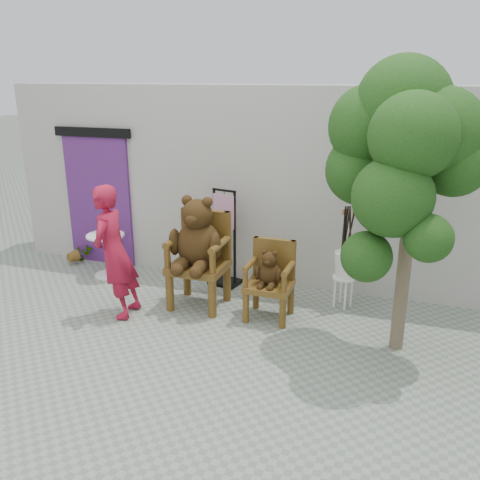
{
  "coord_description": "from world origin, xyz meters",
  "views": [
    {
      "loc": [
        1.99,
        -4.6,
        3.13
      ],
      "look_at": [
        -0.18,
        1.75,
        0.95
      ],
      "focal_mm": 38.0,
      "sensor_mm": 36.0,
      "label": 1
    }
  ],
  "objects": [
    {
      "name": "ground_plane",
      "position": [
        0.0,
        0.0,
        0.0
      ],
      "size": [
        60.0,
        60.0,
        0.0
      ],
      "primitive_type": "plane",
      "color": "gray",
      "rests_on": "ground"
    },
    {
      "name": "back_wall",
      "position": [
        0.0,
        3.1,
        1.5
      ],
      "size": [
        9.0,
        1.0,
        3.0
      ],
      "primitive_type": "cube",
      "color": "#B2AFA7",
      "rests_on": "ground"
    },
    {
      "name": "doorway",
      "position": [
        -3.0,
        2.58,
        1.16
      ],
      "size": [
        1.4,
        0.11,
        2.33
      ],
      "color": "#542268",
      "rests_on": "ground"
    },
    {
      "name": "chair_big",
      "position": [
        -0.71,
        1.5,
        0.91
      ],
      "size": [
        0.76,
        0.84,
        1.6
      ],
      "color": "#4D3310",
      "rests_on": "ground"
    },
    {
      "name": "chair_small",
      "position": [
        0.34,
        1.47,
        0.61
      ],
      "size": [
        0.6,
        0.55,
        1.05
      ],
      "color": "#4D3310",
      "rests_on": "ground"
    },
    {
      "name": "person",
      "position": [
        -1.65,
        0.86,
        0.9
      ],
      "size": [
        0.49,
        0.69,
        1.79
      ],
      "primitive_type": "imported",
      "rotation": [
        0.0,
        0.0,
        -1.48
      ],
      "color": "maroon",
      "rests_on": "ground"
    },
    {
      "name": "cafe_table",
      "position": [
        -2.56,
        2.03,
        0.44
      ],
      "size": [
        0.6,
        0.6,
        0.7
      ],
      "rotation": [
        0.0,
        0.0,
        0.12
      ],
      "color": "white",
      "rests_on": "ground"
    },
    {
      "name": "display_stand",
      "position": [
        -0.63,
        2.33,
        0.58
      ],
      "size": [
        0.51,
        0.43,
        1.51
      ],
      "rotation": [
        0.0,
        0.0,
        -0.2
      ],
      "color": "black",
      "rests_on": "ground"
    },
    {
      "name": "stool_bucket",
      "position": [
        1.23,
        2.09,
        0.64
      ],
      "size": [
        0.32,
        0.32,
        1.45
      ],
      "rotation": [
        0.0,
        0.0,
        -0.39
      ],
      "color": "white",
      "rests_on": "ground"
    },
    {
      "name": "tree",
      "position": [
        1.87,
        1.13,
        2.41
      ],
      "size": [
        1.77,
        1.58,
        3.36
      ],
      "rotation": [
        0.0,
        0.0,
        0.05
      ],
      "color": "brown",
      "rests_on": "ground"
    },
    {
      "name": "potted_plant",
      "position": [
        -3.36,
        2.35,
        0.18
      ],
      "size": [
        0.41,
        0.39,
        0.37
      ],
      "primitive_type": "imported",
      "rotation": [
        0.0,
        0.0,
        -0.37
      ],
      "color": "black",
      "rests_on": "ground"
    }
  ]
}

